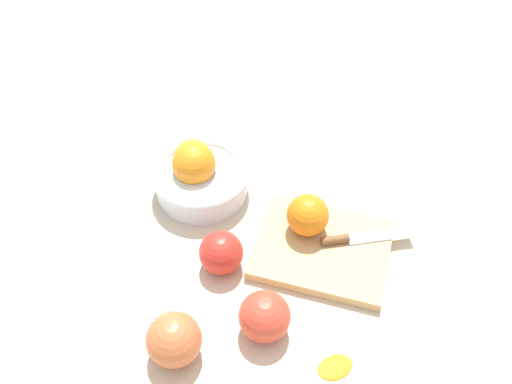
{
  "coord_description": "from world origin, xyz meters",
  "views": [
    {
      "loc": [
        0.13,
        -0.49,
        0.74
      ],
      "look_at": [
        0.0,
        0.13,
        0.04
      ],
      "focal_mm": 39.41,
      "sensor_mm": 36.0,
      "label": 1
    }
  ],
  "objects_px": {
    "apple_front_left": "(174,340)",
    "orange_on_board": "(308,215)",
    "apple_mid_center": "(221,252)",
    "bowl": "(199,174)",
    "knife": "(355,238)",
    "apple_front_right": "(265,316)",
    "cutting_board": "(322,249)"
  },
  "relations": [
    {
      "from": "apple_mid_center",
      "to": "apple_front_right",
      "type": "height_order",
      "value": "apple_front_right"
    },
    {
      "from": "knife",
      "to": "apple_front_right",
      "type": "bearing_deg",
      "value": -122.82
    },
    {
      "from": "orange_on_board",
      "to": "cutting_board",
      "type": "bearing_deg",
      "value": -44.34
    },
    {
      "from": "apple_front_left",
      "to": "orange_on_board",
      "type": "bearing_deg",
      "value": 58.77
    },
    {
      "from": "bowl",
      "to": "apple_mid_center",
      "type": "distance_m",
      "value": 0.17
    },
    {
      "from": "bowl",
      "to": "apple_front_left",
      "type": "distance_m",
      "value": 0.31
    },
    {
      "from": "knife",
      "to": "apple_mid_center",
      "type": "relative_size",
      "value": 2.18
    },
    {
      "from": "cutting_board",
      "to": "knife",
      "type": "relative_size",
      "value": 1.4
    },
    {
      "from": "orange_on_board",
      "to": "apple_front_left",
      "type": "relative_size",
      "value": 0.88
    },
    {
      "from": "cutting_board",
      "to": "apple_front_right",
      "type": "relative_size",
      "value": 2.83
    },
    {
      "from": "apple_mid_center",
      "to": "bowl",
      "type": "bearing_deg",
      "value": 117.44
    },
    {
      "from": "apple_front_left",
      "to": "apple_front_right",
      "type": "bearing_deg",
      "value": 28.26
    },
    {
      "from": "bowl",
      "to": "apple_front_left",
      "type": "height_order",
      "value": "bowl"
    },
    {
      "from": "bowl",
      "to": "knife",
      "type": "relative_size",
      "value": 1.13
    },
    {
      "from": "knife",
      "to": "apple_front_right",
      "type": "height_order",
      "value": "apple_front_right"
    },
    {
      "from": "bowl",
      "to": "knife",
      "type": "distance_m",
      "value": 0.29
    },
    {
      "from": "knife",
      "to": "orange_on_board",
      "type": "bearing_deg",
      "value": 174.99
    },
    {
      "from": "cutting_board",
      "to": "apple_front_left",
      "type": "xyz_separation_m",
      "value": [
        -0.18,
        -0.21,
        0.03
      ]
    },
    {
      "from": "cutting_board",
      "to": "apple_front_right",
      "type": "distance_m",
      "value": 0.17
    },
    {
      "from": "apple_front_left",
      "to": "bowl",
      "type": "bearing_deg",
      "value": 99.42
    },
    {
      "from": "cutting_board",
      "to": "apple_front_left",
      "type": "height_order",
      "value": "apple_front_left"
    },
    {
      "from": "orange_on_board",
      "to": "knife",
      "type": "height_order",
      "value": "orange_on_board"
    },
    {
      "from": "apple_front_right",
      "to": "apple_front_left",
      "type": "bearing_deg",
      "value": -151.74
    },
    {
      "from": "orange_on_board",
      "to": "apple_mid_center",
      "type": "bearing_deg",
      "value": -144.86
    },
    {
      "from": "bowl",
      "to": "cutting_board",
      "type": "distance_m",
      "value": 0.25
    },
    {
      "from": "apple_mid_center",
      "to": "knife",
      "type": "bearing_deg",
      "value": 21.36
    },
    {
      "from": "orange_on_board",
      "to": "apple_front_right",
      "type": "bearing_deg",
      "value": -100.51
    },
    {
      "from": "bowl",
      "to": "orange_on_board",
      "type": "distance_m",
      "value": 0.21
    },
    {
      "from": "bowl",
      "to": "apple_mid_center",
      "type": "height_order",
      "value": "bowl"
    },
    {
      "from": "orange_on_board",
      "to": "apple_mid_center",
      "type": "relative_size",
      "value": 0.99
    },
    {
      "from": "knife",
      "to": "apple_front_right",
      "type": "xyz_separation_m",
      "value": [
        -0.11,
        -0.18,
        0.01
      ]
    },
    {
      "from": "apple_mid_center",
      "to": "apple_front_left",
      "type": "relative_size",
      "value": 0.89
    }
  ]
}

